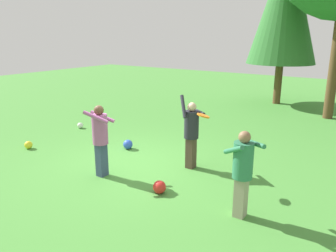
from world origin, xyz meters
name	(u,v)px	position (x,y,z in m)	size (l,w,h in m)	color
ground_plane	(133,165)	(0.00, 0.00, 0.00)	(40.00, 40.00, 0.00)	#478C38
person_thrower	(191,130)	(1.23, 0.69, 0.94)	(0.67, 0.67, 1.75)	#4C382D
person_catcher	(243,167)	(3.06, -0.72, 0.92)	(0.71, 0.70, 1.56)	gray
person_bystander	(100,135)	(-0.18, -0.83, 0.96)	(0.70, 0.67, 1.62)	#38476B
frisbee	(203,116)	(1.85, 0.11, 1.48)	(0.37, 0.38, 0.10)	orange
ball_blue	(128,144)	(-0.88, 0.85, 0.13)	(0.26, 0.26, 0.26)	blue
ball_white	(80,125)	(-3.60, 1.53, 0.10)	(0.19, 0.19, 0.19)	white
ball_red	(159,187)	(1.39, -0.81, 0.13)	(0.27, 0.27, 0.27)	red
ball_yellow	(28,145)	(-3.19, -0.70, 0.11)	(0.22, 0.22, 0.22)	yellow
tree_center	(285,1)	(0.63, 9.48, 4.43)	(2.97, 2.97, 7.09)	brown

